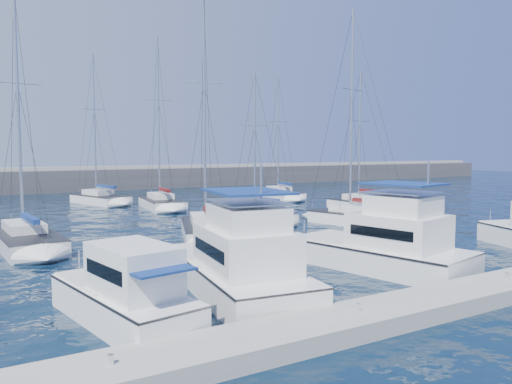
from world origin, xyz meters
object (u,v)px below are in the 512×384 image
motor_yacht_stbd_inner (386,247)px  sailboat_mid_d (358,218)px  motor_yacht_port_inner (239,266)px  sailboat_mid_e (364,205)px  motor_yacht_port_outer (126,297)px  sailboat_back_b (162,203)px  sailboat_mid_c (259,216)px  sailboat_back_c (280,195)px  sailboat_mid_b (206,230)px  sailboat_mid_a (26,239)px  sailboat_back_a (100,199)px

motor_yacht_stbd_inner → sailboat_mid_d: (8.88, 11.85, -0.58)m
motor_yacht_port_inner → sailboat_mid_e: size_ratio=0.73×
motor_yacht_port_outer → sailboat_back_b: size_ratio=0.42×
sailboat_mid_c → sailboat_back_b: sailboat_back_b is taller
motor_yacht_port_inner → motor_yacht_stbd_inner: 8.14m
sailboat_mid_c → sailboat_mid_d: (6.04, -4.94, 0.04)m
motor_yacht_port_outer → sailboat_mid_d: bearing=20.8°
sailboat_back_c → motor_yacht_port_outer: bearing=-123.1°
motor_yacht_port_outer → sailboat_mid_c: sailboat_mid_c is taller
sailboat_mid_b → sailboat_mid_d: size_ratio=0.98×
sailboat_mid_c → sailboat_back_b: 13.68m
motor_yacht_port_outer → motor_yacht_port_inner: size_ratio=0.73×
sailboat_mid_a → sailboat_mid_e: sailboat_mid_a is taller
motor_yacht_port_outer → sailboat_back_a: (8.27, 38.89, -0.39)m
sailboat_mid_c → sailboat_mid_e: (12.82, 1.70, 0.00)m
sailboat_mid_b → motor_yacht_stbd_inner: bearing=-53.0°
sailboat_mid_c → sailboat_mid_d: sailboat_mid_d is taller
sailboat_mid_d → sailboat_back_b: bearing=102.2°
motor_yacht_stbd_inner → motor_yacht_port_outer: bearing=172.5°
motor_yacht_port_outer → sailboat_back_a: bearing=68.0°
motor_yacht_port_inner → sailboat_back_a: bearing=92.7°
sailboat_mid_b → sailboat_back_b: bearing=99.5°
sailboat_mid_d → motor_yacht_stbd_inner: bearing=-142.1°
sailboat_mid_a → sailboat_back_b: sailboat_back_b is taller
motor_yacht_port_inner → sailboat_back_b: (7.56, 30.02, -0.58)m
sailboat_mid_b → sailboat_mid_c: sailboat_mid_b is taller
sailboat_back_a → sailboat_back_b: (4.25, -7.61, 0.01)m
motor_yacht_port_inner → sailboat_back_c: size_ratio=0.68×
sailboat_mid_b → sailboat_mid_e: (19.47, 6.03, -0.03)m
motor_yacht_stbd_inner → sailboat_back_b: bearing=78.2°
sailboat_back_a → motor_yacht_stbd_inner: bearing=-100.0°
sailboat_mid_d → sailboat_back_b: sailboat_back_b is taller
sailboat_mid_d → sailboat_back_a: bearing=102.7°
sailboat_mid_c → sailboat_mid_b: bearing=-150.1°
sailboat_back_c → sailboat_mid_d: bearing=-99.3°
sailboat_back_a → sailboat_back_b: 8.71m
motor_yacht_port_outer → sailboat_mid_e: sailboat_mid_e is taller
sailboat_mid_e → sailboat_back_a: sailboat_back_a is taller
sailboat_mid_c → sailboat_back_c: 19.02m
motor_yacht_port_inner → sailboat_mid_d: size_ratio=0.59×
sailboat_mid_b → sailboat_mid_c: size_ratio=1.33×
sailboat_mid_b → sailboat_back_a: (-1.01, 25.18, -0.00)m
motor_yacht_stbd_inner → sailboat_mid_c: (2.84, 16.79, -0.62)m
motor_yacht_port_inner → sailboat_mid_d: (17.02, 11.84, -0.58)m
motor_yacht_port_outer → sailboat_mid_c: size_ratio=0.59×
sailboat_back_b → sailboat_mid_b: bearing=-93.8°
sailboat_mid_a → sailboat_mid_d: size_ratio=0.93×
motor_yacht_port_inner → sailboat_mid_b: (4.33, 12.46, -0.58)m
sailboat_mid_b → sailboat_mid_a: bearing=-172.2°
sailboat_mid_d → sailboat_mid_e: 9.49m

